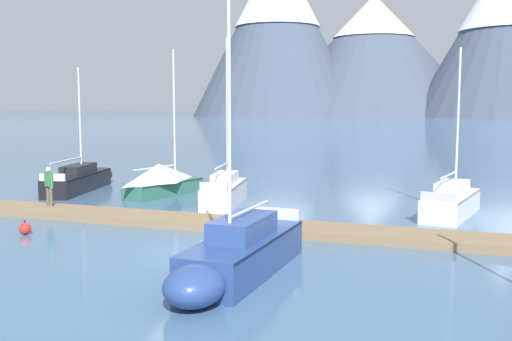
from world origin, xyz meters
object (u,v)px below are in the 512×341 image
object	(u,v)px
sailboat_mid_dock_starboard	(237,254)
sailboat_second_berth	(164,180)
mooring_buoy_channel_marker	(25,228)
sailboat_far_berth	(453,201)
sailboat_nearest_berth	(82,179)
sailboat_mid_dock_port	(227,190)
person_on_dock	(49,184)

from	to	relation	value
sailboat_mid_dock_starboard	sailboat_second_berth	bearing A→B (deg)	124.54
sailboat_mid_dock_starboard	mooring_buoy_channel_marker	xyz separation A→B (m)	(-9.13, 2.62, -0.44)
sailboat_far_berth	mooring_buoy_channel_marker	xyz separation A→B (m)	(-14.64, -8.90, -0.38)
sailboat_nearest_berth	mooring_buoy_channel_marker	distance (m)	11.27
sailboat_second_berth	sailboat_far_berth	world-z (taller)	sailboat_second_berth
sailboat_mid_dock_starboard	mooring_buoy_channel_marker	size ratio (longest dim) A/B	17.49
sailboat_nearest_berth	sailboat_far_berth	size ratio (longest dim) A/B	1.08
sailboat_second_berth	sailboat_mid_dock_port	world-z (taller)	sailboat_mid_dock_port
sailboat_mid_dock_port	sailboat_mid_dock_starboard	distance (m)	12.27
mooring_buoy_channel_marker	sailboat_mid_dock_port	bearing A→B (deg)	63.06
person_on_dock	sailboat_far_berth	bearing A→B (deg)	16.89
sailboat_second_berth	mooring_buoy_channel_marker	xyz separation A→B (m)	(-0.53, -9.87, -0.59)
sailboat_mid_dock_port	person_on_dock	xyz separation A→B (m)	(-6.34, -4.83, 0.64)
sailboat_mid_dock_port	sailboat_mid_dock_starboard	world-z (taller)	sailboat_mid_dock_starboard
sailboat_far_berth	mooring_buoy_channel_marker	size ratio (longest dim) A/B	13.69
sailboat_far_berth	person_on_dock	bearing A→B (deg)	-163.11
sailboat_far_berth	sailboat_nearest_berth	bearing A→B (deg)	176.03
sailboat_far_berth	sailboat_mid_dock_starboard	bearing A→B (deg)	-115.57
sailboat_nearest_berth	sailboat_second_berth	xyz separation A→B (m)	(5.22, -0.38, 0.21)
sailboat_second_berth	sailboat_mid_dock_starboard	size ratio (longest dim) A/B	0.83
sailboat_mid_dock_port	person_on_dock	world-z (taller)	sailboat_mid_dock_port
person_on_dock	sailboat_nearest_berth	bearing A→B (deg)	113.57
sailboat_second_berth	person_on_dock	bearing A→B (deg)	-112.18
sailboat_nearest_berth	person_on_dock	world-z (taller)	sailboat_nearest_berth
sailboat_nearest_berth	sailboat_second_berth	bearing A→B (deg)	-4.12
sailboat_nearest_berth	sailboat_mid_dock_starboard	xyz separation A→B (m)	(13.82, -12.87, 0.06)
sailboat_mid_dock_starboard	sailboat_nearest_berth	bearing A→B (deg)	137.04
sailboat_second_berth	mooring_buoy_channel_marker	distance (m)	9.90
sailboat_mid_dock_starboard	mooring_buoy_channel_marker	distance (m)	9.51
sailboat_mid_dock_starboard	sailboat_far_berth	distance (m)	12.78
sailboat_mid_dock_starboard	mooring_buoy_channel_marker	bearing A→B (deg)	163.97
sailboat_mid_dock_starboard	sailboat_mid_dock_port	bearing A→B (deg)	112.55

